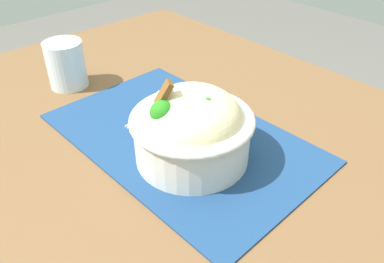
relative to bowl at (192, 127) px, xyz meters
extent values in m
cube|color=brown|center=(0.09, -0.05, -0.07)|extent=(1.07, 0.80, 0.03)
cylinder|color=brown|center=(0.56, -0.39, -0.46)|extent=(0.04, 0.04, 0.75)
cube|color=navy|center=(0.05, -0.02, -0.06)|extent=(0.47, 0.30, 0.00)
cylinder|color=silver|center=(0.00, 0.00, -0.02)|extent=(0.18, 0.18, 0.08)
torus|color=silver|center=(0.00, 0.00, 0.01)|extent=(0.19, 0.19, 0.01)
ellipsoid|color=beige|center=(0.00, 0.00, 0.02)|extent=(0.17, 0.17, 0.09)
sphere|color=#217519|center=(0.01, 0.05, 0.04)|extent=(0.04, 0.04, 0.04)
sphere|color=#217519|center=(-0.02, 0.02, 0.04)|extent=(0.04, 0.04, 0.04)
sphere|color=#217519|center=(-0.02, -0.01, 0.04)|extent=(0.04, 0.04, 0.04)
cylinder|color=orange|center=(0.02, 0.00, 0.04)|extent=(0.03, 0.02, 0.01)
cylinder|color=orange|center=(-0.04, 0.02, 0.04)|extent=(0.03, 0.01, 0.01)
cube|color=brown|center=(0.03, 0.03, 0.05)|extent=(0.03, 0.03, 0.05)
cube|color=brown|center=(0.02, 0.04, 0.05)|extent=(0.04, 0.04, 0.06)
cube|color=silver|center=(0.14, -0.07, -0.06)|extent=(0.01, 0.07, 0.00)
cube|color=silver|center=(0.13, -0.03, -0.06)|extent=(0.01, 0.01, 0.00)
cube|color=silver|center=(0.13, -0.01, -0.06)|extent=(0.02, 0.03, 0.00)
cube|color=silver|center=(0.14, 0.02, -0.06)|extent=(0.00, 0.02, 0.00)
cube|color=silver|center=(0.14, 0.02, -0.06)|extent=(0.00, 0.02, 0.00)
cube|color=silver|center=(0.13, 0.02, -0.06)|extent=(0.00, 0.02, 0.00)
cube|color=silver|center=(0.12, 0.02, -0.06)|extent=(0.00, 0.02, 0.00)
cylinder|color=silver|center=(0.36, 0.03, -0.01)|extent=(0.08, 0.08, 0.10)
cylinder|color=silver|center=(0.36, 0.03, -0.04)|extent=(0.07, 0.07, 0.03)
camera|label=1|loc=(-0.36, 0.33, 0.34)|focal=36.37mm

